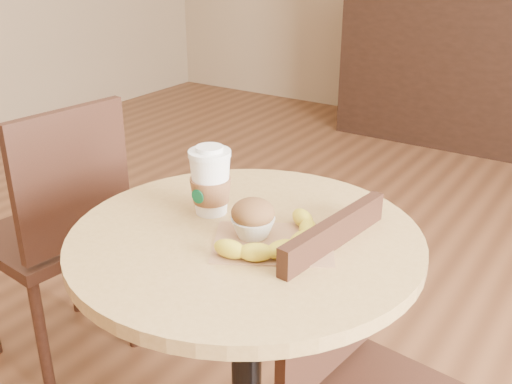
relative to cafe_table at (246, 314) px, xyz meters
The scene contains 6 objects.
cafe_table is the anchor object (origin of this frame).
chair_left 0.80m from the cafe_table, behind, with size 0.43×0.43×0.89m.
kraft_bag 0.22m from the cafe_table, ahead, with size 0.24×0.18×0.00m, color #9D704C.
coffee_cup 0.30m from the cafe_table, 160.51° to the left, with size 0.09×0.09×0.16m.
muffin 0.25m from the cafe_table, 12.80° to the right, with size 0.09×0.09×0.08m.
banana 0.24m from the cafe_table, ahead, with size 0.17×0.26×0.04m, color gold, non-canonical shape.
Camera 1 is at (0.72, -0.92, 1.33)m, focal length 42.00 mm.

